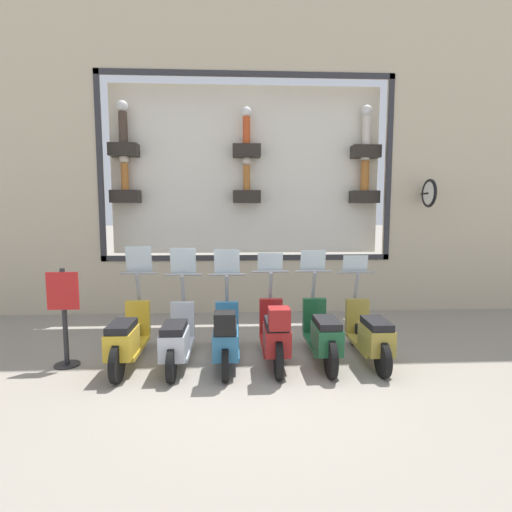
{
  "coord_description": "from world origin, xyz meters",
  "views": [
    {
      "loc": [
        -5.42,
        0.26,
        2.27
      ],
      "look_at": [
        1.76,
        -0.11,
        1.46
      ],
      "focal_mm": 28.0,
      "sensor_mm": 36.0,
      "label": 1
    }
  ],
  "objects_px": {
    "scooter_olive_0": "(370,334)",
    "scooter_green_1": "(322,334)",
    "scooter_red_2": "(275,333)",
    "scooter_teal_3": "(226,336)",
    "scooter_yellow_5": "(128,337)",
    "shop_sign_post": "(64,315)",
    "scooter_silver_4": "(177,338)"
  },
  "relations": [
    {
      "from": "scooter_olive_0",
      "to": "scooter_teal_3",
      "type": "relative_size",
      "value": 1.01
    },
    {
      "from": "scooter_green_1",
      "to": "scooter_silver_4",
      "type": "xyz_separation_m",
      "value": [
        -0.0,
        2.15,
        -0.02
      ]
    },
    {
      "from": "scooter_green_1",
      "to": "shop_sign_post",
      "type": "xyz_separation_m",
      "value": [
        0.06,
        3.79,
        0.33
      ]
    },
    {
      "from": "scooter_green_1",
      "to": "scooter_silver_4",
      "type": "height_order",
      "value": "scooter_silver_4"
    },
    {
      "from": "scooter_teal_3",
      "to": "scooter_silver_4",
      "type": "height_order",
      "value": "scooter_silver_4"
    },
    {
      "from": "scooter_silver_4",
      "to": "scooter_yellow_5",
      "type": "height_order",
      "value": "scooter_yellow_5"
    },
    {
      "from": "scooter_teal_3",
      "to": "shop_sign_post",
      "type": "xyz_separation_m",
      "value": [
        0.14,
        2.35,
        0.31
      ]
    },
    {
      "from": "scooter_green_1",
      "to": "scooter_teal_3",
      "type": "xyz_separation_m",
      "value": [
        -0.07,
        1.44,
        0.02
      ]
    },
    {
      "from": "scooter_olive_0",
      "to": "scooter_green_1",
      "type": "distance_m",
      "value": 0.72
    },
    {
      "from": "scooter_olive_0",
      "to": "scooter_green_1",
      "type": "xyz_separation_m",
      "value": [
        0.01,
        0.72,
        0.02
      ]
    },
    {
      "from": "scooter_olive_0",
      "to": "scooter_red_2",
      "type": "relative_size",
      "value": 0.99
    },
    {
      "from": "scooter_red_2",
      "to": "scooter_yellow_5",
      "type": "relative_size",
      "value": 1.0
    },
    {
      "from": "scooter_teal_3",
      "to": "scooter_silver_4",
      "type": "distance_m",
      "value": 0.72
    },
    {
      "from": "scooter_olive_0",
      "to": "scooter_silver_4",
      "type": "relative_size",
      "value": 1.0
    },
    {
      "from": "scooter_green_1",
      "to": "scooter_olive_0",
      "type": "bearing_deg",
      "value": -90.49
    },
    {
      "from": "scooter_red_2",
      "to": "scooter_teal_3",
      "type": "height_order",
      "value": "scooter_teal_3"
    },
    {
      "from": "scooter_yellow_5",
      "to": "shop_sign_post",
      "type": "distance_m",
      "value": 0.97
    },
    {
      "from": "scooter_silver_4",
      "to": "scooter_red_2",
      "type": "bearing_deg",
      "value": -92.19
    },
    {
      "from": "scooter_teal_3",
      "to": "scooter_silver_4",
      "type": "relative_size",
      "value": 1.0
    },
    {
      "from": "scooter_green_1",
      "to": "scooter_red_2",
      "type": "height_order",
      "value": "scooter_green_1"
    },
    {
      "from": "scooter_olive_0",
      "to": "shop_sign_post",
      "type": "bearing_deg",
      "value": 89.1
    },
    {
      "from": "scooter_silver_4",
      "to": "shop_sign_post",
      "type": "xyz_separation_m",
      "value": [
        0.07,
        1.63,
        0.35
      ]
    },
    {
      "from": "scooter_yellow_5",
      "to": "shop_sign_post",
      "type": "relative_size",
      "value": 1.24
    },
    {
      "from": "scooter_silver_4",
      "to": "shop_sign_post",
      "type": "relative_size",
      "value": 1.23
    },
    {
      "from": "scooter_silver_4",
      "to": "shop_sign_post",
      "type": "bearing_deg",
      "value": 87.57
    },
    {
      "from": "scooter_olive_0",
      "to": "scooter_red_2",
      "type": "distance_m",
      "value": 1.44
    },
    {
      "from": "scooter_teal_3",
      "to": "shop_sign_post",
      "type": "distance_m",
      "value": 2.37
    },
    {
      "from": "scooter_green_1",
      "to": "scooter_silver_4",
      "type": "relative_size",
      "value": 1.01
    },
    {
      "from": "scooter_green_1",
      "to": "scooter_yellow_5",
      "type": "height_order",
      "value": "scooter_yellow_5"
    },
    {
      "from": "scooter_teal_3",
      "to": "scooter_yellow_5",
      "type": "relative_size",
      "value": 0.99
    },
    {
      "from": "scooter_olive_0",
      "to": "scooter_silver_4",
      "type": "height_order",
      "value": "scooter_silver_4"
    },
    {
      "from": "shop_sign_post",
      "to": "scooter_silver_4",
      "type": "bearing_deg",
      "value": -92.43
    }
  ]
}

